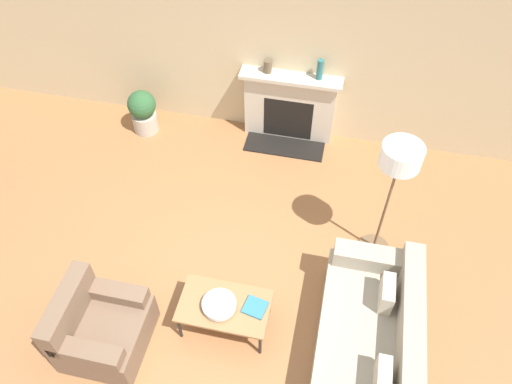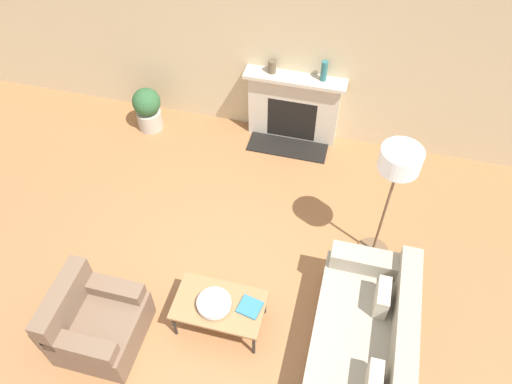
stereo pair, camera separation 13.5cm
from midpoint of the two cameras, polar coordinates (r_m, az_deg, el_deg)
ground_plane at (r=5.46m, az=-4.53°, el=-14.16°), size 18.00×18.00×0.00m
wall_back at (r=6.50m, az=2.31°, el=17.20°), size 18.00×0.06×2.90m
fireplace at (r=6.91m, az=3.27°, el=9.63°), size 1.34×0.59×1.01m
couch at (r=5.08m, az=12.09°, el=-16.74°), size 0.91×1.87×0.79m
armchair_near at (r=5.31m, az=-18.12°, el=-14.58°), size 0.78×0.81×0.78m
coffee_table at (r=5.11m, az=-4.41°, el=-12.95°), size 0.91×0.54×0.40m
bowl at (r=5.03m, az=-5.02°, el=-12.72°), size 0.34×0.34×0.08m
book at (r=5.04m, az=-0.89°, el=-13.04°), size 0.25×0.24×0.02m
floor_lamp at (r=5.03m, az=15.18°, el=2.72°), size 0.41×0.41×1.63m
mantel_vase_left at (r=6.60m, az=0.74°, el=14.17°), size 0.11×0.11×0.17m
mantel_vase_center_left at (r=6.50m, az=6.71°, el=13.72°), size 0.08×0.08×0.27m
potted_plant at (r=7.27m, az=-13.32°, el=9.01°), size 0.39×0.39×0.65m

